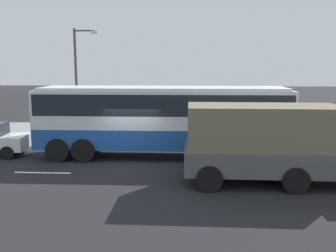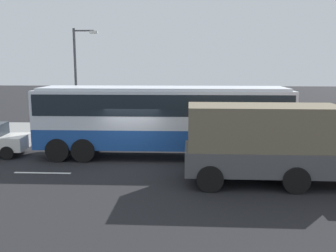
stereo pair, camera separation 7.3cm
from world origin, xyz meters
The scene contains 7 objects.
ground_plane centered at (0.00, 0.00, 0.00)m, with size 120.00×120.00×0.00m, color black.
sidewalk_curb centered at (0.00, 8.42, 0.07)m, with size 80.00×4.00×0.15m, color gray.
lane_centreline centered at (1.56, -1.83, 0.00)m, with size 44.07×0.16×0.01m.
coach_bus centered at (1.34, 1.21, 2.12)m, with size 12.09×2.80×3.41m.
cargo_truck centered at (6.30, -2.68, 1.60)m, with size 8.22×2.56×2.98m.
pedestrian_near_curb centered at (7.57, 7.00, 1.15)m, with size 0.32×0.32×1.73m.
street_lamp centered at (-4.43, 6.88, 3.91)m, with size 1.59×0.24×6.54m.
Camera 1 is at (2.56, -16.43, 4.50)m, focal length 39.54 mm.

